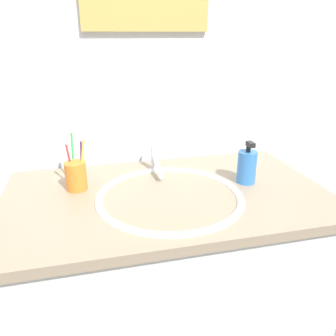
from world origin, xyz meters
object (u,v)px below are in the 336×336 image
Objects in this scene: toothbrush_red at (69,159)px; soap_dispenser at (247,166)px; faucet at (156,161)px; toothbrush_yellow at (82,157)px; toothbrush_purple at (81,157)px; toothbrush_cup at (76,176)px; toothbrush_green at (73,152)px.

soap_dispenser is at bearing -9.49° from toothbrush_red.
toothbrush_red is (-0.31, -0.07, 0.06)m from faucet.
toothbrush_yellow is (0.04, -0.02, 0.01)m from toothbrush_red.
toothbrush_cup is at bearing -122.47° from toothbrush_purple.
toothbrush_purple is 0.99× the size of toothbrush_red.
toothbrush_purple is (-0.27, -0.05, 0.06)m from faucet.
toothbrush_purple is at bearing -169.29° from faucet.
soap_dispenser is (0.56, -0.12, -0.04)m from toothbrush_purple.
soap_dispenser is at bearing -8.63° from toothbrush_yellow.
toothbrush_yellow reaches higher than faucet.
toothbrush_green is (-0.00, 0.05, 0.07)m from toothbrush_cup.
toothbrush_cup is 0.06m from toothbrush_red.
toothbrush_purple reaches higher than soap_dispenser.
toothbrush_green is (-0.30, -0.04, 0.07)m from faucet.
toothbrush_purple is at bearing -22.58° from toothbrush_green.
soap_dispenser is (0.29, -0.17, 0.01)m from faucet.
toothbrush_red is at bearing 159.95° from toothbrush_yellow.
toothbrush_red is at bearing -167.65° from faucet.
toothbrush_red reaches higher than toothbrush_purple.
toothbrush_green is at bearing 125.63° from toothbrush_yellow.
soap_dispenser is at bearing -12.27° from toothbrush_green.
toothbrush_red is 0.61m from soap_dispenser.
toothbrush_green is at bearing 95.50° from toothbrush_cup.
toothbrush_green reaches higher than toothbrush_cup.
toothbrush_red is (-0.04, -0.02, 0.00)m from toothbrush_purple.
faucet is at bearing 7.67° from toothbrush_green.
toothbrush_green is 1.17× the size of toothbrush_purple.
toothbrush_green is 1.17× the size of toothbrush_red.
toothbrush_yellow is (0.00, -0.03, 0.01)m from toothbrush_purple.
toothbrush_green is 0.03m from toothbrush_purple.
toothbrush_red is (-0.01, -0.03, -0.01)m from toothbrush_green.
toothbrush_cup is 0.56× the size of toothbrush_red.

